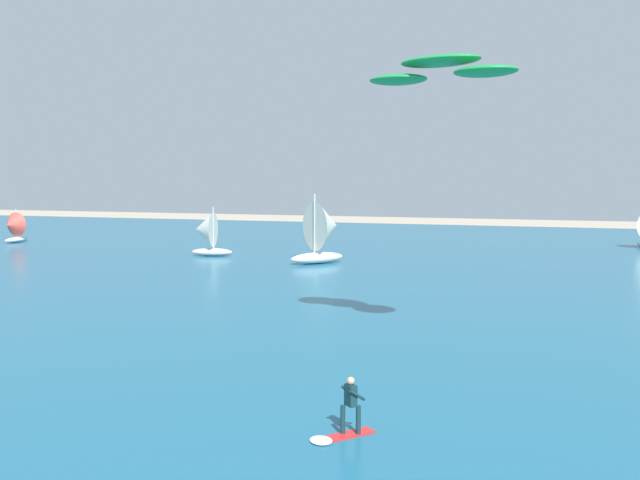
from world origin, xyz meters
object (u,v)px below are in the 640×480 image
object	(u,v)px
sailboat_heeled_over	(324,231)
kite	(440,70)
sailboat_outermost	(206,233)
kitesurfer	(345,415)
sailboat_far_right	(13,227)

from	to	relation	value
sailboat_heeled_over	kite	bearing A→B (deg)	-64.89
kite	sailboat_outermost	xyz separation A→B (m)	(-22.91, 26.59, -9.34)
kitesurfer	sailboat_far_right	bearing A→B (deg)	138.20
sailboat_outermost	sailboat_heeled_over	size ratio (longest dim) A/B	0.77
kite	sailboat_heeled_over	xyz separation A→B (m)	(-11.76, 25.08, -8.76)
kitesurfer	sailboat_outermost	world-z (taller)	sailboat_outermost
kite	sailboat_heeled_over	size ratio (longest dim) A/B	1.18
kitesurfer	sailboat_heeled_over	world-z (taller)	sailboat_heeled_over
kite	kitesurfer	bearing A→B (deg)	-98.38
sailboat_far_right	kite	bearing A→B (deg)	-33.52
kite	sailboat_far_right	world-z (taller)	kite
kitesurfer	kite	distance (m)	14.45
kite	sailboat_outermost	size ratio (longest dim) A/B	1.54
kitesurfer	sailboat_heeled_over	bearing A→B (deg)	106.61
sailboat_far_right	sailboat_outermost	bearing A→B (deg)	-10.59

